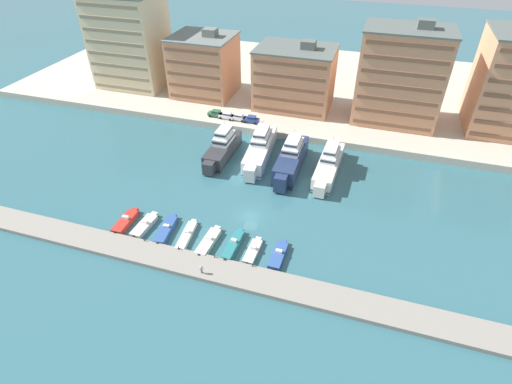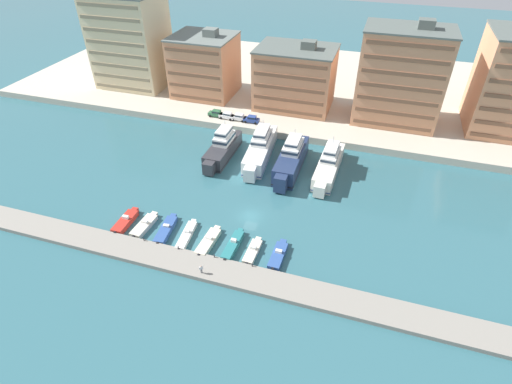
% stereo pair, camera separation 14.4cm
% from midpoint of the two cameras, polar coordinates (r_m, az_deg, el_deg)
% --- Properties ---
extents(ground_plane, '(400.00, 400.00, 0.00)m').
position_cam_midpoint_polar(ground_plane, '(76.10, -0.75, -3.46)').
color(ground_plane, '#336670').
extents(quay_promenade, '(180.00, 70.00, 1.79)m').
position_cam_midpoint_polar(quay_promenade, '(131.15, 8.52, 14.80)').
color(quay_promenade, beige).
rests_on(quay_promenade, ground).
extents(pier_dock, '(120.00, 5.09, 0.81)m').
position_cam_midpoint_polar(pier_dock, '(65.73, -4.93, -11.28)').
color(pier_dock, gray).
rests_on(pier_dock, ground).
extents(yacht_charcoal_far_left, '(4.45, 17.31, 8.29)m').
position_cam_midpoint_polar(yacht_charcoal_far_left, '(92.87, -4.74, 6.37)').
color(yacht_charcoal_far_left, '#333338').
rests_on(yacht_charcoal_far_left, ground).
extents(yacht_white_left, '(5.99, 21.76, 8.30)m').
position_cam_midpoint_polar(yacht_white_left, '(92.24, 0.68, 6.33)').
color(yacht_white_left, white).
rests_on(yacht_white_left, ground).
extents(yacht_navy_mid_left, '(4.69, 19.57, 8.68)m').
position_cam_midpoint_polar(yacht_navy_mid_left, '(88.18, 5.08, 4.76)').
color(yacht_navy_mid_left, navy).
rests_on(yacht_navy_mid_left, ground).
extents(yacht_ivory_center_left, '(4.73, 19.80, 7.75)m').
position_cam_midpoint_polar(yacht_ivory_center_left, '(88.29, 10.42, 3.94)').
color(yacht_ivory_center_left, silver).
rests_on(yacht_ivory_center_left, ground).
extents(motorboat_red_far_left, '(2.25, 7.43, 1.65)m').
position_cam_midpoint_polar(motorboat_red_far_left, '(77.94, -18.07, -3.99)').
color(motorboat_red_far_left, red).
rests_on(motorboat_red_far_left, ground).
extents(motorboat_cream_left, '(2.47, 7.33, 1.44)m').
position_cam_midpoint_polar(motorboat_cream_left, '(76.18, -15.58, -4.59)').
color(motorboat_cream_left, beige).
rests_on(motorboat_cream_left, ground).
extents(motorboat_blue_mid_left, '(2.74, 8.21, 1.35)m').
position_cam_midpoint_polar(motorboat_blue_mid_left, '(74.30, -12.68, -5.25)').
color(motorboat_blue_mid_left, '#33569E').
rests_on(motorboat_blue_mid_left, ground).
extents(motorboat_white_center_left, '(2.35, 8.15, 1.24)m').
position_cam_midpoint_polar(motorboat_white_center_left, '(72.56, -9.81, -6.08)').
color(motorboat_white_center_left, white).
rests_on(motorboat_white_center_left, ground).
extents(motorboat_cream_center, '(2.35, 7.92, 1.37)m').
position_cam_midpoint_polar(motorboat_cream_center, '(70.71, -6.74, -7.04)').
color(motorboat_cream_center, beige).
rests_on(motorboat_cream_center, ground).
extents(motorboat_teal_center_right, '(1.84, 8.12, 1.61)m').
position_cam_midpoint_polar(motorboat_teal_center_right, '(69.61, -3.24, -7.58)').
color(motorboat_teal_center_right, teal).
rests_on(motorboat_teal_center_right, ground).
extents(motorboat_cream_mid_right, '(1.91, 6.75, 1.35)m').
position_cam_midpoint_polar(motorboat_cream_mid_right, '(68.68, -0.41, -8.44)').
color(motorboat_cream_mid_right, beige).
rests_on(motorboat_cream_mid_right, ground).
extents(motorboat_blue_right, '(2.07, 7.26, 1.45)m').
position_cam_midpoint_polar(motorboat_blue_right, '(68.00, 3.25, -9.00)').
color(motorboat_blue_right, '#33569E').
rests_on(motorboat_blue_right, ground).
extents(car_green_far_left, '(4.14, 2.00, 1.80)m').
position_cam_midpoint_polar(car_green_far_left, '(107.89, -5.67, 11.14)').
color(car_green_far_left, '#2D6642').
rests_on(car_green_far_left, quay_promenade).
extents(car_white_left, '(4.21, 2.15, 1.80)m').
position_cam_midpoint_polar(car_white_left, '(106.51, -4.12, 10.87)').
color(car_white_left, white).
rests_on(car_white_left, quay_promenade).
extents(car_white_mid_left, '(4.14, 2.01, 1.80)m').
position_cam_midpoint_polar(car_white_mid_left, '(105.48, -2.42, 10.66)').
color(car_white_mid_left, white).
rests_on(car_white_mid_left, quay_promenade).
extents(car_blue_center_left, '(4.10, 1.93, 1.80)m').
position_cam_midpoint_polar(car_blue_center_left, '(104.34, -0.60, 10.39)').
color(car_blue_center_left, '#28428E').
rests_on(car_blue_center_left, quay_promenade).
extents(apartment_block_far_left, '(20.34, 15.18, 27.96)m').
position_cam_midpoint_polar(apartment_block_far_left, '(129.88, -17.51, 19.90)').
color(apartment_block_far_left, beige).
rests_on(apartment_block_far_left, quay_promenade).
extents(apartment_block_left, '(17.03, 15.50, 18.52)m').
position_cam_midpoint_polar(apartment_block_left, '(120.04, -7.31, 17.52)').
color(apartment_block_left, tan).
rests_on(apartment_block_left, quay_promenade).
extents(apartment_block_mid_left, '(20.49, 15.02, 17.90)m').
position_cam_midpoint_polar(apartment_block_mid_left, '(111.56, 5.66, 15.95)').
color(apartment_block_mid_left, tan).
rests_on(apartment_block_mid_left, quay_promenade).
extents(apartment_block_center_left, '(20.53, 13.66, 25.08)m').
position_cam_midpoint_polar(apartment_block_center_left, '(107.59, 20.01, 15.24)').
color(apartment_block_center_left, tan).
rests_on(apartment_block_center_left, quay_promenade).
extents(pedestrian_near_edge, '(0.50, 0.44, 1.60)m').
position_cam_midpoint_polar(pedestrian_near_edge, '(64.71, -7.78, -10.78)').
color(pedestrian_near_edge, '#4C515B').
rests_on(pedestrian_near_edge, pier_dock).
extents(bollard_west, '(0.20, 0.20, 0.61)m').
position_cam_midpoint_polar(bollard_west, '(72.38, -15.68, -6.50)').
color(bollard_west, '#2D2D33').
rests_on(bollard_west, pier_dock).
extents(bollard_west_mid, '(0.20, 0.20, 0.61)m').
position_cam_midpoint_polar(bollard_west_mid, '(69.55, -10.99, -7.76)').
color(bollard_west_mid, '#2D2D33').
rests_on(bollard_west_mid, pier_dock).
extents(bollard_east_mid, '(0.20, 0.20, 0.61)m').
position_cam_midpoint_polar(bollard_east_mid, '(67.24, -5.92, -9.06)').
color(bollard_east_mid, '#2D2D33').
rests_on(bollard_east_mid, pier_dock).
extents(bollard_east, '(0.20, 0.20, 0.61)m').
position_cam_midpoint_polar(bollard_east, '(65.53, -0.49, -10.36)').
color(bollard_east, '#2D2D33').
rests_on(bollard_east, pier_dock).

